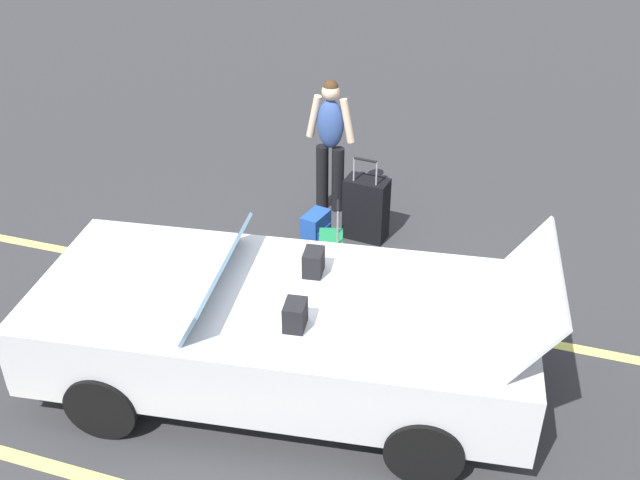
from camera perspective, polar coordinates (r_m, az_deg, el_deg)
name	(u,v)px	position (r m, az deg, el deg)	size (l,w,h in m)	color
ground_plane	(283,381)	(6.66, -2.84, -10.83)	(80.00, 80.00, 0.00)	#333335
lot_line_near	(326,301)	(7.57, 0.45, -4.69)	(18.00, 0.12, 0.01)	#EAE066
convertible_car	(259,326)	(6.31, -4.75, -6.64)	(4.40, 2.27, 1.49)	silver
suitcase_large_black	(366,209)	(8.43, 3.59, 2.44)	(0.51, 0.35, 1.03)	black
suitcase_medium_bright	(330,264)	(7.56, 0.80, -1.83)	(0.35, 0.45, 1.00)	#19723F
suitcase_small_carryon	(316,234)	(8.18, -0.31, 0.50)	(0.28, 0.38, 0.50)	#1E479E
traveler_person	(330,139)	(8.76, 0.80, 7.80)	(0.60, 0.23, 1.65)	black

